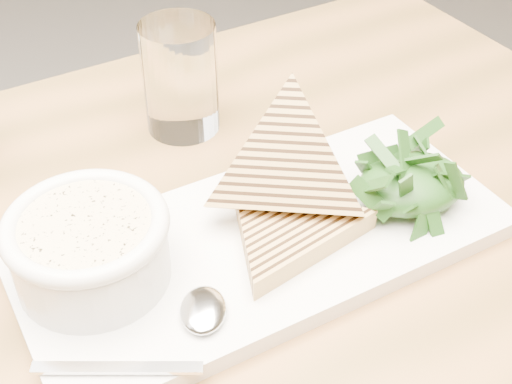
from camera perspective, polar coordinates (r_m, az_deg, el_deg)
name	(u,v)px	position (r m, az deg, el deg)	size (l,w,h in m)	color
table_top	(133,332)	(0.59, -9.83, -10.99)	(1.16, 0.77, 0.04)	olive
table_leg_br	(401,233)	(1.25, 11.53, -3.21)	(0.06, 0.06, 0.72)	olive
platter	(265,242)	(0.62, 0.75, -4.05)	(0.42, 0.19, 0.02)	white
soup_bowl	(91,254)	(0.57, -13.06, -4.87)	(0.12, 0.12, 0.05)	white
soup	(85,227)	(0.55, -13.50, -2.72)	(0.10, 0.10, 0.01)	beige
bowl_rim	(85,225)	(0.55, -13.53, -2.57)	(0.13, 0.13, 0.01)	white
sandwich_flat	(287,229)	(0.60, 2.51, -2.95)	(0.16, 0.16, 0.02)	tan
sandwich_lean	(287,166)	(0.60, 2.49, 2.10)	(0.16, 0.16, 0.09)	tan
salad_base	(411,184)	(0.65, 12.32, 0.66)	(0.10, 0.08, 0.04)	#0D330B
arugula_pile	(413,177)	(0.64, 12.41, 1.20)	(0.11, 0.10, 0.05)	#274D1B
spoon_bowl	(203,310)	(0.55, -4.24, -9.38)	(0.04, 0.05, 0.01)	silver
spoon_handle	(117,368)	(0.52, -11.05, -13.64)	(0.12, 0.01, 0.00)	silver
glass_far	(180,78)	(0.74, -6.07, 9.06)	(0.08, 0.08, 0.12)	white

